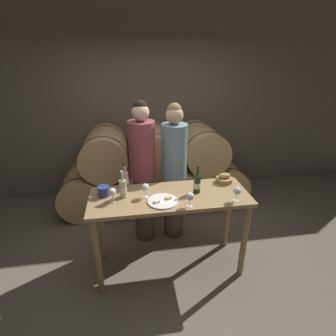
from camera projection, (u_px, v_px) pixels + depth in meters
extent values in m
plane|color=#665E51|center=(170.00, 265.00, 3.05)|extent=(10.00, 10.00, 0.00)
cube|color=#60594F|center=(149.00, 98.00, 4.22)|extent=(10.00, 0.12, 3.20)
cylinder|color=tan|center=(84.00, 189.00, 4.05)|extent=(0.66, 0.92, 0.66)
cylinder|color=#2D2D33|center=(82.00, 199.00, 3.78)|extent=(0.67, 0.02, 0.67)
cylinder|color=#2D2D33|center=(87.00, 181.00, 4.32)|extent=(0.67, 0.02, 0.67)
cylinder|color=tan|center=(132.00, 186.00, 4.16)|extent=(0.66, 0.92, 0.66)
cylinder|color=#2D2D33|center=(133.00, 195.00, 3.89)|extent=(0.67, 0.02, 0.67)
cylinder|color=#2D2D33|center=(132.00, 178.00, 4.42)|extent=(0.67, 0.02, 0.67)
cylinder|color=tan|center=(177.00, 183.00, 4.26)|extent=(0.66, 0.92, 0.66)
cylinder|color=#2D2D33|center=(181.00, 191.00, 4.00)|extent=(0.67, 0.02, 0.67)
cylinder|color=#2D2D33|center=(174.00, 175.00, 4.53)|extent=(0.67, 0.02, 0.67)
cylinder|color=tan|center=(221.00, 179.00, 4.37)|extent=(0.66, 0.92, 0.66)
cylinder|color=#2D2D33|center=(227.00, 188.00, 4.10)|extent=(0.67, 0.02, 0.67)
cylinder|color=#2D2D33|center=(215.00, 172.00, 4.63)|extent=(0.67, 0.02, 0.67)
cylinder|color=tan|center=(105.00, 152.00, 3.86)|extent=(0.66, 0.92, 0.66)
cylinder|color=#2D2D33|center=(104.00, 160.00, 3.60)|extent=(0.67, 0.02, 0.67)
cylinder|color=#2D2D33|center=(106.00, 146.00, 4.13)|extent=(0.67, 0.02, 0.67)
cylinder|color=tan|center=(154.00, 150.00, 3.97)|extent=(0.66, 0.92, 0.66)
cylinder|color=#2D2D33|center=(157.00, 157.00, 3.71)|extent=(0.67, 0.02, 0.67)
cylinder|color=#2D2D33|center=(152.00, 144.00, 4.24)|extent=(0.67, 0.02, 0.67)
cylinder|color=tan|center=(201.00, 147.00, 4.08)|extent=(0.66, 0.92, 0.66)
cylinder|color=#2D2D33|center=(207.00, 154.00, 3.81)|extent=(0.67, 0.02, 0.67)
cylinder|color=#2D2D33|center=(196.00, 141.00, 4.34)|extent=(0.67, 0.02, 0.67)
cylinder|color=#99754C|center=(97.00, 258.00, 2.54)|extent=(0.06, 0.06, 0.90)
cylinder|color=#99754C|center=(244.00, 241.00, 2.75)|extent=(0.06, 0.06, 0.90)
cylinder|color=#99754C|center=(101.00, 227.00, 2.98)|extent=(0.06, 0.06, 0.90)
cylinder|color=#99754C|center=(227.00, 215.00, 3.19)|extent=(0.06, 0.06, 0.90)
cube|color=#99754C|center=(170.00, 197.00, 2.68)|extent=(1.63, 0.61, 0.04)
cylinder|color=#4C4238|center=(144.00, 208.00, 3.37)|extent=(0.26, 0.26, 0.88)
cylinder|color=#8C3D47|center=(142.00, 150.00, 3.06)|extent=(0.31, 0.31, 0.69)
sphere|color=beige|center=(140.00, 112.00, 2.88)|extent=(0.20, 0.20, 0.20)
sphere|color=black|center=(140.00, 107.00, 2.87)|extent=(0.16, 0.16, 0.16)
cylinder|color=#4C4238|center=(174.00, 206.00, 3.43)|extent=(0.26, 0.26, 0.85)
cylinder|color=gray|center=(174.00, 152.00, 3.13)|extent=(0.31, 0.31, 0.67)
sphere|color=tan|center=(175.00, 115.00, 2.95)|extent=(0.20, 0.20, 0.20)
sphere|color=olive|center=(174.00, 110.00, 2.94)|extent=(0.17, 0.17, 0.17)
cylinder|color=#193819|center=(197.00, 184.00, 2.69)|extent=(0.07, 0.07, 0.19)
cylinder|color=#193819|center=(198.00, 172.00, 2.63)|extent=(0.03, 0.03, 0.08)
cylinder|color=black|center=(198.00, 167.00, 2.61)|extent=(0.03, 0.03, 0.02)
cylinder|color=white|center=(197.00, 185.00, 2.69)|extent=(0.07, 0.07, 0.06)
cylinder|color=#ADBC7F|center=(123.00, 189.00, 2.60)|extent=(0.07, 0.07, 0.18)
cylinder|color=#ADBC7F|center=(122.00, 177.00, 2.55)|extent=(0.03, 0.03, 0.08)
cylinder|color=#B7B7BC|center=(122.00, 172.00, 2.53)|extent=(0.03, 0.03, 0.02)
cylinder|color=white|center=(123.00, 190.00, 2.61)|extent=(0.07, 0.07, 0.06)
cylinder|color=#BC8E93|center=(125.00, 180.00, 2.80)|extent=(0.07, 0.07, 0.18)
cylinder|color=#BC8E93|center=(124.00, 169.00, 2.75)|extent=(0.03, 0.03, 0.08)
cylinder|color=black|center=(124.00, 164.00, 2.73)|extent=(0.03, 0.03, 0.02)
cylinder|color=white|center=(125.00, 181.00, 2.80)|extent=(0.07, 0.07, 0.06)
cylinder|color=navy|center=(104.00, 191.00, 2.64)|extent=(0.11, 0.11, 0.10)
cylinder|color=navy|center=(103.00, 187.00, 2.62)|extent=(0.12, 0.12, 0.01)
cylinder|color=#A87F4C|center=(224.00, 180.00, 2.93)|extent=(0.18, 0.18, 0.05)
ellipsoid|color=tan|center=(224.00, 176.00, 2.91)|extent=(0.14, 0.08, 0.06)
cylinder|color=white|center=(163.00, 201.00, 2.55)|extent=(0.29, 0.29, 0.01)
cube|color=#E0CC7F|center=(168.00, 198.00, 2.57)|extent=(0.07, 0.06, 0.02)
cube|color=beige|center=(157.00, 201.00, 2.51)|extent=(0.07, 0.06, 0.02)
cylinder|color=white|center=(113.00, 202.00, 2.55)|extent=(0.06, 0.06, 0.00)
cylinder|color=white|center=(113.00, 198.00, 2.53)|extent=(0.01, 0.01, 0.07)
sphere|color=white|center=(112.00, 192.00, 2.51)|extent=(0.08, 0.08, 0.08)
cylinder|color=white|center=(146.00, 197.00, 2.63)|extent=(0.06, 0.06, 0.00)
cylinder|color=white|center=(146.00, 193.00, 2.62)|extent=(0.01, 0.01, 0.07)
sphere|color=white|center=(145.00, 187.00, 2.59)|extent=(0.08, 0.08, 0.08)
cylinder|color=white|center=(190.00, 206.00, 2.47)|extent=(0.06, 0.06, 0.00)
cylinder|color=white|center=(190.00, 203.00, 2.46)|extent=(0.01, 0.01, 0.07)
sphere|color=white|center=(190.00, 196.00, 2.43)|extent=(0.08, 0.08, 0.08)
cylinder|color=white|center=(236.00, 201.00, 2.57)|extent=(0.06, 0.06, 0.00)
cylinder|color=white|center=(236.00, 197.00, 2.55)|extent=(0.01, 0.01, 0.07)
sphere|color=white|center=(237.00, 191.00, 2.52)|extent=(0.08, 0.08, 0.08)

